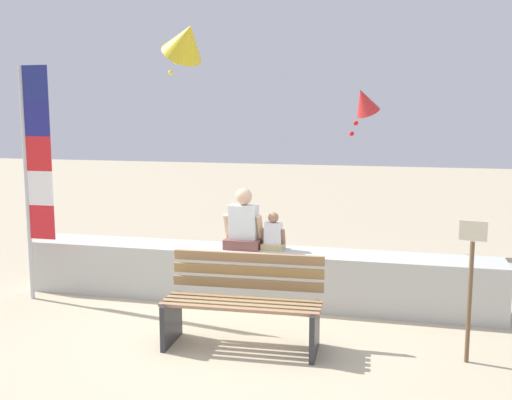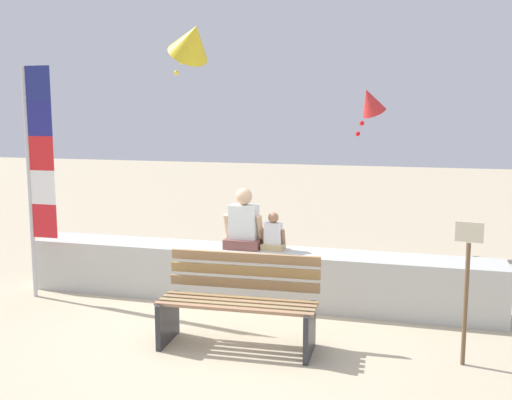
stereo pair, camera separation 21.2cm
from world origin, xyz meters
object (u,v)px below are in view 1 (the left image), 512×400
Objects in this scene: person_adult at (244,225)px; kite_red at (364,102)px; kite_yellow at (186,40)px; park_bench at (243,305)px; flag_banner at (34,166)px; person_child at (273,235)px; sign_post at (471,280)px.

person_adult is 3.77m from kite_red.
person_adult is 4.16m from kite_yellow.
flag_banner reaches higher than park_bench.
person_child is at bearing -53.11° from kite_yellow.
kite_yellow is 6.48m from sign_post.
person_adult is at bearing 104.70° from park_bench.
kite_yellow is 0.86× the size of sign_post.
person_adult is 2.60m from flag_banner.
person_adult is (-0.37, 1.42, 0.52)m from park_bench.
person_adult is 0.38m from person_child.
person_adult is 0.55× the size of sign_post.
person_child is 0.53× the size of kite_red.
person_adult is 0.86× the size of kite_red.
kite_yellow reaches higher than kite_red.
flag_banner is 5.34m from kite_red.
flag_banner is 2.49× the size of kite_yellow.
kite_yellow is at bearing 135.64° from sign_post.
kite_yellow is at bearing 78.51° from flag_banner.
flag_banner is 2.13× the size of sign_post.
kite_yellow reaches higher than person_adult.
sign_post reaches higher than person_child.
kite_red is (1.20, 3.23, 1.52)m from person_adult.
person_child is 4.39m from kite_yellow.
person_child is 3.71m from kite_red.
kite_red is at bearing 8.25° from kite_yellow.
flag_banner is at bearing 171.64° from sign_post.
kite_red is 5.01m from sign_post.
kite_yellow reaches higher than park_bench.
park_bench is at bearing -89.85° from person_child.
person_adult is 1.62× the size of person_child.
kite_red is (2.94, 0.43, -1.02)m from kite_yellow.
person_child is at bearing 148.02° from sign_post.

